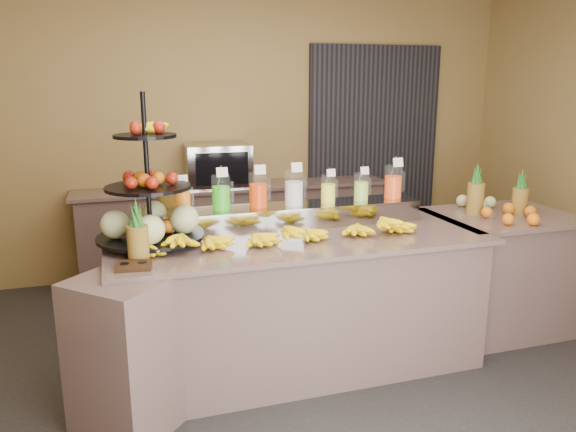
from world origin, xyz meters
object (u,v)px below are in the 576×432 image
condiment_caddy (134,266)px  banana_heap (283,232)px  fruit_stand (157,207)px  right_fruit_pile (504,207)px  pitcher_tray (294,215)px  oven_warmer (218,165)px

condiment_caddy → banana_heap: bearing=15.1°
fruit_stand → right_fruit_pile: fruit_stand is taller
pitcher_tray → condiment_caddy: bearing=-151.4°
banana_heap → oven_warmer: 2.04m
banana_heap → right_fruit_pile: 1.78m
fruit_stand → oven_warmer: fruit_stand is taller
fruit_stand → right_fruit_pile: bearing=2.8°
fruit_stand → oven_warmer: (0.74, 1.85, -0.03)m
right_fruit_pile → oven_warmer: oven_warmer is taller
banana_heap → condiment_caddy: (-0.94, -0.25, -0.05)m
fruit_stand → condiment_caddy: size_ratio=4.91×
pitcher_tray → fruit_stand: 0.99m
oven_warmer → fruit_stand: bearing=-109.7°
banana_heap → condiment_caddy: size_ratio=9.85×
banana_heap → fruit_stand: fruit_stand is taller
banana_heap → fruit_stand: 0.81m
banana_heap → fruit_stand: (-0.77, 0.19, 0.17)m
pitcher_tray → right_fruit_pile: right_fruit_pile is taller
condiment_caddy → fruit_stand: bearing=68.2°
condiment_caddy → right_fruit_pile: 2.75m
pitcher_tray → oven_warmer: size_ratio=3.02×
condiment_caddy → right_fruit_pile: bearing=7.8°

